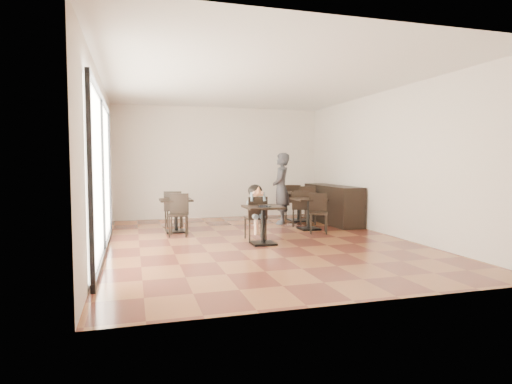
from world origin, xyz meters
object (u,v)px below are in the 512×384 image
object	(u,v)px
chair_mid_b	(318,213)
child	(255,212)
chair_back_a	(293,202)
child_chair	(255,218)
chair_mid_a	(300,208)
chair_back_b	(308,205)
chair_left_b	(178,215)
child_table	(263,225)
chair_left_a	(174,210)
cafe_table_back	(299,206)
cafe_table_left	(176,216)
cafe_table_mid	(309,214)
adult_patron	(281,188)

from	to	relation	value
chair_mid_b	child	bearing A→B (deg)	-145.14
chair_back_a	child_chair	bearing A→B (deg)	76.30
chair_mid_a	chair_back_b	world-z (taller)	chair_back_b
chair_left_b	chair_mid_a	bearing A→B (deg)	22.94
child_table	chair_left_a	world-z (taller)	chair_left_a
chair_mid_b	chair_left_b	distance (m)	3.14
chair_mid_a	chair_left_b	bearing A→B (deg)	32.73
child_chair	cafe_table_back	distance (m)	3.03
chair_left_a	chair_back_a	size ratio (longest dim) A/B	0.95
cafe_table_left	chair_back_b	distance (m)	3.47
child	chair_mid_a	bearing A→B (deg)	42.57
chair_mid_a	chair_back_b	size ratio (longest dim) A/B	0.93
cafe_table_back	chair_mid_b	distance (m)	2.00
cafe_table_left	chair_back_b	xyz separation A→B (m)	(3.44, 0.37, 0.10)
cafe_table_mid	chair_back_a	bearing A→B (deg)	80.09
chair_left_a	chair_back_a	world-z (taller)	chair_back_a
chair_mid_a	chair_back_a	bearing A→B (deg)	-81.76
cafe_table_back	chair_left_b	distance (m)	3.72
child_table	chair_mid_a	xyz separation A→B (m)	(1.60, 2.02, 0.07)
cafe_table_mid	cafe_table_left	distance (m)	3.14
adult_patron	cafe_table_back	xyz separation A→B (m)	(0.62, 0.30, -0.52)
child_table	chair_left_b	world-z (taller)	chair_left_b
cafe_table_left	chair_mid_b	xyz separation A→B (m)	(3.10, -1.05, 0.07)
chair_left_a	chair_back_a	bearing A→B (deg)	-152.93
chair_left_a	cafe_table_mid	bearing A→B (deg)	173.27
chair_left_b	child_chair	bearing A→B (deg)	-18.21
child_chair	chair_back_b	xyz separation A→B (m)	(1.95, 1.80, 0.03)
cafe_table_mid	cafe_table_left	bearing A→B (deg)	170.77
child_chair	child_table	bearing A→B (deg)	90.00
child	adult_patron	world-z (taller)	adult_patron
chair_mid_a	chair_mid_b	distance (m)	1.10
child_chair	child	size ratio (longest dim) A/B	0.79
cafe_table_left	chair_left_b	world-z (taller)	chair_left_b
child	cafe_table_back	size ratio (longest dim) A/B	1.41
cafe_table_back	chair_left_a	bearing A→B (deg)	-173.74
child_table	cafe_table_left	world-z (taller)	cafe_table_left
chair_left_a	chair_left_b	bearing A→B (deg)	102.05
child_table	adult_patron	xyz separation A→B (m)	(1.30, 2.60, 0.55)
cafe_table_mid	chair_back_a	world-z (taller)	chair_back_a
adult_patron	chair_mid_b	size ratio (longest dim) A/B	2.05
child_table	child_chair	world-z (taller)	child_chair
cafe_table_left	chair_back_b	world-z (taller)	chair_back_b
adult_patron	chair_left_b	world-z (taller)	adult_patron
child	chair_back_a	world-z (taller)	child
chair_mid_b	chair_mid_a	bearing A→B (deg)	111.83
cafe_table_back	child_table	bearing A→B (deg)	-123.45
child	cafe_table_left	size ratio (longest dim) A/B	1.50
chair_mid_a	chair_back_a	world-z (taller)	chair_back_a
child_chair	child	xyz separation A→B (m)	(0.00, -0.00, 0.12)
chair_left_b	chair_back_a	world-z (taller)	chair_back_a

